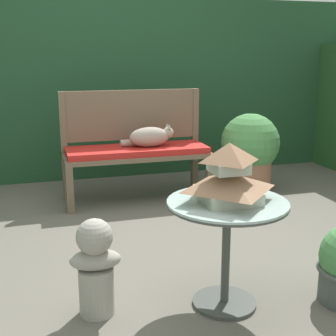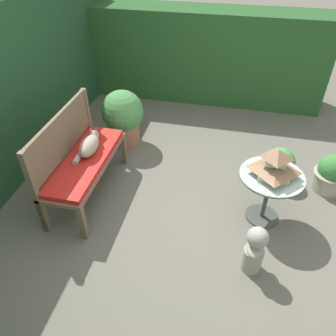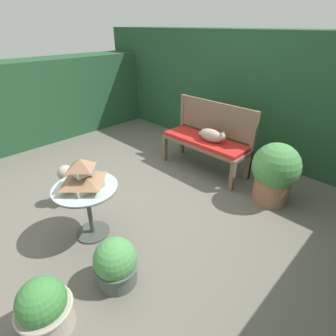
{
  "view_description": "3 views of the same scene",
  "coord_description": "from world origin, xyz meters",
  "px_view_note": "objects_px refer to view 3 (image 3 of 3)",
  "views": [
    {
      "loc": [
        -0.81,
        -2.83,
        1.32
      ],
      "look_at": [
        0.13,
        0.37,
        0.49
      ],
      "focal_mm": 50.0,
      "sensor_mm": 36.0,
      "label": 1
    },
    {
      "loc": [
        -2.45,
        -0.28,
        2.6
      ],
      "look_at": [
        0.05,
        0.28,
        0.55
      ],
      "focal_mm": 35.0,
      "sensor_mm": 36.0,
      "label": 2
    },
    {
      "loc": [
        2.17,
        -1.67,
        1.96
      ],
      "look_at": [
        0.31,
        0.21,
        0.49
      ],
      "focal_mm": 28.0,
      "sensor_mm": 36.0,
      "label": 3
    }
  ],
  "objects_px": {
    "potted_plant_table_far": "(275,172)",
    "potted_plant_bench_left": "(116,263)",
    "garden_bust": "(68,184)",
    "cat": "(212,135)",
    "patio_table": "(87,198)",
    "pagoda_birdhouse": "(83,175)",
    "potted_plant_bench_right": "(44,308)",
    "garden_bench": "(205,143)"
  },
  "relations": [
    {
      "from": "patio_table",
      "to": "potted_plant_table_far",
      "type": "relative_size",
      "value": 0.82
    },
    {
      "from": "garden_bust",
      "to": "potted_plant_bench_right",
      "type": "distance_m",
      "value": 1.56
    },
    {
      "from": "garden_bust",
      "to": "potted_plant_table_far",
      "type": "distance_m",
      "value": 2.48
    },
    {
      "from": "potted_plant_bench_left",
      "to": "potted_plant_bench_right",
      "type": "relative_size",
      "value": 0.96
    },
    {
      "from": "patio_table",
      "to": "garden_bust",
      "type": "xyz_separation_m",
      "value": [
        -0.67,
        0.1,
        -0.19
      ]
    },
    {
      "from": "garden_bust",
      "to": "potted_plant_bench_right",
      "type": "height_order",
      "value": "garden_bust"
    },
    {
      "from": "pagoda_birdhouse",
      "to": "potted_plant_bench_left",
      "type": "relative_size",
      "value": 0.86
    },
    {
      "from": "garden_bench",
      "to": "potted_plant_bench_right",
      "type": "height_order",
      "value": "garden_bench"
    },
    {
      "from": "garden_bench",
      "to": "pagoda_birdhouse",
      "type": "xyz_separation_m",
      "value": [
        0.04,
        -1.94,
        0.29
      ]
    },
    {
      "from": "pagoda_birdhouse",
      "to": "potted_plant_bench_left",
      "type": "distance_m",
      "value": 0.85
    },
    {
      "from": "cat",
      "to": "garden_bust",
      "type": "height_order",
      "value": "cat"
    },
    {
      "from": "garden_bust",
      "to": "potted_plant_bench_left",
      "type": "distance_m",
      "value": 1.37
    },
    {
      "from": "cat",
      "to": "potted_plant_table_far",
      "type": "relative_size",
      "value": 0.63
    },
    {
      "from": "cat",
      "to": "garden_bench",
      "type": "bearing_deg",
      "value": 170.95
    },
    {
      "from": "cat",
      "to": "pagoda_birdhouse",
      "type": "height_order",
      "value": "pagoda_birdhouse"
    },
    {
      "from": "potted_plant_bench_left",
      "to": "pagoda_birdhouse",
      "type": "bearing_deg",
      "value": 166.38
    },
    {
      "from": "potted_plant_bench_left",
      "to": "potted_plant_table_far",
      "type": "distance_m",
      "value": 2.09
    },
    {
      "from": "garden_bust",
      "to": "cat",
      "type": "bearing_deg",
      "value": 73.58
    },
    {
      "from": "potted_plant_bench_left",
      "to": "garden_bust",
      "type": "bearing_deg",
      "value": 168.74
    },
    {
      "from": "garden_bench",
      "to": "patio_table",
      "type": "bearing_deg",
      "value": -88.87
    },
    {
      "from": "patio_table",
      "to": "garden_bust",
      "type": "height_order",
      "value": "patio_table"
    },
    {
      "from": "patio_table",
      "to": "garden_bust",
      "type": "relative_size",
      "value": 1.21
    },
    {
      "from": "patio_table",
      "to": "potted_plant_bench_right",
      "type": "bearing_deg",
      "value": -49.4
    },
    {
      "from": "patio_table",
      "to": "potted_plant_bench_right",
      "type": "height_order",
      "value": "patio_table"
    },
    {
      "from": "cat",
      "to": "potted_plant_bench_left",
      "type": "distance_m",
      "value": 2.2
    },
    {
      "from": "pagoda_birdhouse",
      "to": "potted_plant_table_far",
      "type": "xyz_separation_m",
      "value": [
        1.05,
        1.88,
        -0.31
      ]
    },
    {
      "from": "patio_table",
      "to": "potted_plant_table_far",
      "type": "bearing_deg",
      "value": 60.78
    },
    {
      "from": "cat",
      "to": "patio_table",
      "type": "xyz_separation_m",
      "value": [
        -0.08,
        -1.92,
        -0.13
      ]
    },
    {
      "from": "patio_table",
      "to": "potted_plant_bench_left",
      "type": "xyz_separation_m",
      "value": [
        0.67,
        -0.16,
        -0.25
      ]
    },
    {
      "from": "pagoda_birdhouse",
      "to": "potted_plant_table_far",
      "type": "relative_size",
      "value": 0.49
    },
    {
      "from": "garden_bust",
      "to": "potted_plant_bench_right",
      "type": "xyz_separation_m",
      "value": [
        1.31,
        -0.85,
        -0.05
      ]
    },
    {
      "from": "pagoda_birdhouse",
      "to": "potted_plant_table_far",
      "type": "height_order",
      "value": "pagoda_birdhouse"
    },
    {
      "from": "cat",
      "to": "potted_plant_bench_right",
      "type": "distance_m",
      "value": 2.75
    },
    {
      "from": "potted_plant_bench_right",
      "to": "patio_table",
      "type": "bearing_deg",
      "value": 130.6
    },
    {
      "from": "potted_plant_table_far",
      "to": "potted_plant_bench_right",
      "type": "height_order",
      "value": "potted_plant_table_far"
    },
    {
      "from": "garden_bust",
      "to": "potted_plant_table_far",
      "type": "xyz_separation_m",
      "value": [
        1.72,
        1.78,
        0.13
      ]
    },
    {
      "from": "potted_plant_bench_right",
      "to": "pagoda_birdhouse",
      "type": "bearing_deg",
      "value": 130.6
    },
    {
      "from": "potted_plant_table_far",
      "to": "potted_plant_bench_left",
      "type": "bearing_deg",
      "value": -100.63
    },
    {
      "from": "potted_plant_bench_right",
      "to": "cat",
      "type": "bearing_deg",
      "value": 101.82
    },
    {
      "from": "garden_bench",
      "to": "cat",
      "type": "height_order",
      "value": "cat"
    },
    {
      "from": "garden_bust",
      "to": "potted_plant_bench_right",
      "type": "relative_size",
      "value": 1.13
    },
    {
      "from": "potted_plant_table_far",
      "to": "garden_bust",
      "type": "bearing_deg",
      "value": -134.09
    }
  ]
}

